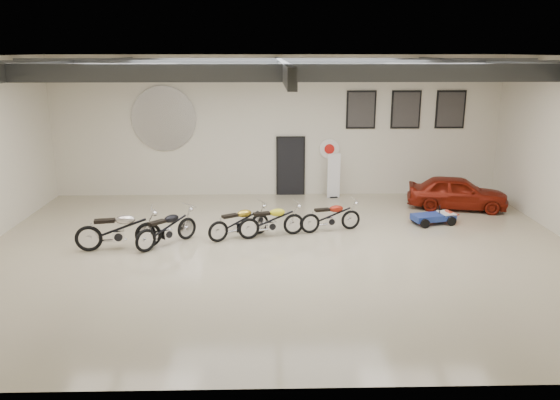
{
  "coord_description": "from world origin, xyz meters",
  "views": [
    {
      "loc": [
        -0.36,
        -13.48,
        5.14
      ],
      "look_at": [
        0.0,
        1.2,
        1.1
      ],
      "focal_mm": 35.0,
      "sensor_mm": 36.0,
      "label": 1
    }
  ],
  "objects_px": {
    "motorcycle_yellow": "(271,220)",
    "motorcycle_red": "(331,216)",
    "motorcycle_black": "(167,228)",
    "vintage_car": "(457,192)",
    "banner_stand": "(334,175)",
    "motorcycle_gold": "(239,221)",
    "motorcycle_silver": "(118,229)",
    "go_kart": "(437,214)"
  },
  "relations": [
    {
      "from": "motorcycle_black",
      "to": "motorcycle_red",
      "type": "bearing_deg",
      "value": -32.75
    },
    {
      "from": "go_kart",
      "to": "motorcycle_silver",
      "type": "bearing_deg",
      "value": 178.72
    },
    {
      "from": "motorcycle_yellow",
      "to": "vintage_car",
      "type": "relative_size",
      "value": 0.59
    },
    {
      "from": "banner_stand",
      "to": "motorcycle_black",
      "type": "xyz_separation_m",
      "value": [
        -5.12,
        -4.89,
        -0.34
      ]
    },
    {
      "from": "motorcycle_yellow",
      "to": "motorcycle_red",
      "type": "xyz_separation_m",
      "value": [
        1.74,
        0.45,
        -0.02
      ]
    },
    {
      "from": "motorcycle_red",
      "to": "vintage_car",
      "type": "bearing_deg",
      "value": 12.21
    },
    {
      "from": "motorcycle_silver",
      "to": "motorcycle_red",
      "type": "bearing_deg",
      "value": 3.14
    },
    {
      "from": "motorcycle_black",
      "to": "vintage_car",
      "type": "distance_m",
      "value": 9.7
    },
    {
      "from": "motorcycle_silver",
      "to": "motorcycle_black",
      "type": "bearing_deg",
      "value": 2.48
    },
    {
      "from": "banner_stand",
      "to": "motorcycle_red",
      "type": "relative_size",
      "value": 0.93
    },
    {
      "from": "motorcycle_red",
      "to": "vintage_car",
      "type": "relative_size",
      "value": 0.56
    },
    {
      "from": "motorcycle_silver",
      "to": "motorcycle_yellow",
      "type": "xyz_separation_m",
      "value": [
        4.07,
        0.92,
        -0.08
      ]
    },
    {
      "from": "motorcycle_red",
      "to": "vintage_car",
      "type": "distance_m",
      "value": 5.06
    },
    {
      "from": "motorcycle_yellow",
      "to": "motorcycle_gold",
      "type": "bearing_deg",
      "value": 168.55
    },
    {
      "from": "motorcycle_silver",
      "to": "motorcycle_yellow",
      "type": "bearing_deg",
      "value": 2.65
    },
    {
      "from": "motorcycle_yellow",
      "to": "vintage_car",
      "type": "xyz_separation_m",
      "value": [
        6.24,
        2.74,
        0.06
      ]
    },
    {
      "from": "banner_stand",
      "to": "go_kart",
      "type": "bearing_deg",
      "value": -58.35
    },
    {
      "from": "banner_stand",
      "to": "motorcycle_red",
      "type": "bearing_deg",
      "value": -108.29
    },
    {
      "from": "vintage_car",
      "to": "motorcycle_silver",
      "type": "bearing_deg",
      "value": 122.9
    },
    {
      "from": "motorcycle_black",
      "to": "motorcycle_gold",
      "type": "distance_m",
      "value": 2.02
    },
    {
      "from": "motorcycle_gold",
      "to": "vintage_car",
      "type": "bearing_deg",
      "value": -8.96
    },
    {
      "from": "banner_stand",
      "to": "motorcycle_black",
      "type": "distance_m",
      "value": 7.09
    },
    {
      "from": "motorcycle_gold",
      "to": "motorcycle_red",
      "type": "xyz_separation_m",
      "value": [
        2.65,
        0.53,
        -0.01
      ]
    },
    {
      "from": "banner_stand",
      "to": "vintage_car",
      "type": "distance_m",
      "value": 4.25
    },
    {
      "from": "vintage_car",
      "to": "motorcycle_gold",
      "type": "bearing_deg",
      "value": 124.88
    },
    {
      "from": "motorcycle_black",
      "to": "motorcycle_red",
      "type": "relative_size",
      "value": 1.07
    },
    {
      "from": "banner_stand",
      "to": "motorcycle_silver",
      "type": "bearing_deg",
      "value": -151.13
    },
    {
      "from": "motorcycle_gold",
      "to": "vintage_car",
      "type": "relative_size",
      "value": 0.58
    },
    {
      "from": "banner_stand",
      "to": "motorcycle_yellow",
      "type": "relative_size",
      "value": 0.89
    },
    {
      "from": "vintage_car",
      "to": "banner_stand",
      "type": "bearing_deg",
      "value": 82.63
    },
    {
      "from": "banner_stand",
      "to": "go_kart",
      "type": "relative_size",
      "value": 1.06
    },
    {
      "from": "motorcycle_red",
      "to": "go_kart",
      "type": "xyz_separation_m",
      "value": [
        3.35,
        0.66,
        -0.18
      ]
    },
    {
      "from": "banner_stand",
      "to": "motorcycle_gold",
      "type": "bearing_deg",
      "value": -136.65
    },
    {
      "from": "motorcycle_black",
      "to": "go_kart",
      "type": "relative_size",
      "value": 1.22
    },
    {
      "from": "motorcycle_silver",
      "to": "go_kart",
      "type": "distance_m",
      "value": 9.39
    },
    {
      "from": "motorcycle_silver",
      "to": "motorcycle_gold",
      "type": "height_order",
      "value": "motorcycle_silver"
    },
    {
      "from": "motorcycle_red",
      "to": "motorcycle_yellow",
      "type": "bearing_deg",
      "value": 179.61
    },
    {
      "from": "motorcycle_red",
      "to": "go_kart",
      "type": "bearing_deg",
      "value": -3.71
    },
    {
      "from": "banner_stand",
      "to": "motorcycle_silver",
      "type": "xyz_separation_m",
      "value": [
        -6.34,
        -5.17,
        -0.28
      ]
    },
    {
      "from": "banner_stand",
      "to": "vintage_car",
      "type": "height_order",
      "value": "banner_stand"
    },
    {
      "from": "motorcycle_yellow",
      "to": "vintage_car",
      "type": "distance_m",
      "value": 6.82
    },
    {
      "from": "banner_stand",
      "to": "go_kart",
      "type": "height_order",
      "value": "banner_stand"
    }
  ]
}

